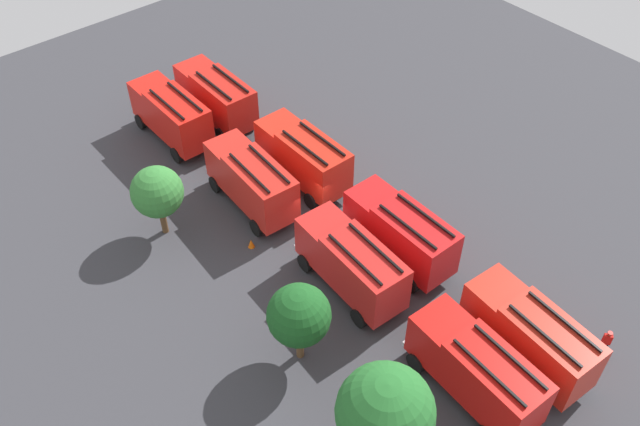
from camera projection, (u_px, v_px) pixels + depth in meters
name	position (u px, v px, depth m)	size (l,w,h in m)	color
ground_plane	(320.00, 229.00, 41.84)	(64.27, 64.27, 0.00)	#38383D
fire_truck_0	(530.00, 334.00, 33.65)	(7.36, 3.20, 3.88)	red
fire_truck_1	(400.00, 231.00, 38.71)	(7.23, 2.84, 3.88)	red
fire_truck_2	(303.00, 156.00, 43.54)	(7.22, 2.79, 3.88)	red
fire_truck_3	(216.00, 95.00, 48.35)	(7.24, 2.84, 3.88)	red
fire_truck_4	(476.00, 369.00, 32.22)	(7.33, 3.09, 3.88)	red
fire_truck_5	(351.00, 262.00, 37.03)	(7.33, 3.11, 3.88)	red
fire_truck_6	(251.00, 180.00, 41.87)	(7.34, 3.12, 3.88)	red
fire_truck_7	(171.00, 114.00, 46.79)	(7.21, 2.78, 3.88)	red
firefighter_0	(239.00, 96.00, 50.48)	(0.43, 0.48, 1.62)	black
firefighter_1	(606.00, 341.00, 34.85)	(0.48, 0.45, 1.62)	black
tree_0	(385.00, 412.00, 28.12)	(4.21, 4.21, 6.53)	brown
tree_1	(299.00, 316.00, 33.00)	(3.19, 3.19, 4.95)	brown
tree_2	(157.00, 192.00, 39.48)	(3.09, 3.09, 4.80)	brown
traffic_cone_0	(292.00, 292.00, 37.91)	(0.42, 0.42, 0.59)	#F2600C
traffic_cone_1	(164.00, 173.00, 45.11)	(0.47, 0.47, 0.67)	#F2600C
traffic_cone_2	(251.00, 243.00, 40.60)	(0.40, 0.40, 0.57)	#F2600C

